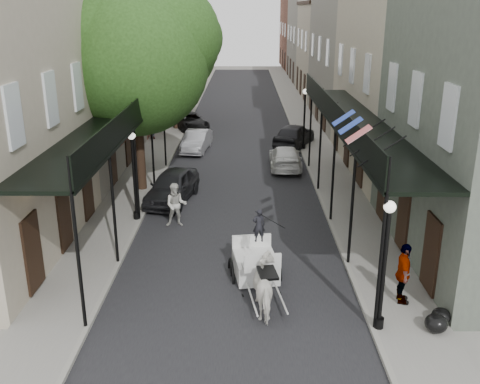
{
  "coord_description": "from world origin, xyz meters",
  "views": [
    {
      "loc": [
        0.39,
        -14.75,
        8.44
      ],
      "look_at": [
        0.22,
        5.15,
        1.6
      ],
      "focal_mm": 40.0,
      "sensor_mm": 36.0,
      "label": 1
    }
  ],
  "objects_px": {
    "lamppost_right_far": "(304,118)",
    "horse": "(268,287)",
    "car_left_mid": "(196,141)",
    "car_right_far": "(294,135)",
    "lamppost_right_near": "(384,264)",
    "pedestrian_walking": "(176,205)",
    "tree_near": "(144,54)",
    "pedestrian_sidewalk_right": "(403,274)",
    "carriage": "(254,245)",
    "car_right_near": "(285,157)",
    "car_left_far": "(190,121)",
    "car_left_near": "(172,186)",
    "tree_far": "(179,48)",
    "pedestrian_sidewalk_left": "(152,127)",
    "lamppost_left": "(134,175)"
  },
  "relations": [
    {
      "from": "tree_near",
      "to": "horse",
      "type": "relative_size",
      "value": 5.17
    },
    {
      "from": "car_left_mid",
      "to": "car_left_far",
      "type": "height_order",
      "value": "car_left_mid"
    },
    {
      "from": "pedestrian_walking",
      "to": "pedestrian_sidewalk_right",
      "type": "xyz_separation_m",
      "value": [
        7.46,
        -6.17,
        0.16
      ]
    },
    {
      "from": "lamppost_right_near",
      "to": "pedestrian_sidewalk_right",
      "type": "xyz_separation_m",
      "value": [
        0.99,
        1.36,
        -0.99
      ]
    },
    {
      "from": "car_right_near",
      "to": "car_right_far",
      "type": "distance_m",
      "value": 5.09
    },
    {
      "from": "horse",
      "to": "car_left_near",
      "type": "height_order",
      "value": "horse"
    },
    {
      "from": "car_right_near",
      "to": "pedestrian_sidewalk_right",
      "type": "bearing_deg",
      "value": 100.63
    },
    {
      "from": "lamppost_right_far",
      "to": "horse",
      "type": "distance_m",
      "value": 19.24
    },
    {
      "from": "pedestrian_sidewalk_right",
      "to": "car_left_near",
      "type": "bearing_deg",
      "value": 50.17
    },
    {
      "from": "car_left_mid",
      "to": "lamppost_left",
      "type": "bearing_deg",
      "value": -90.49
    },
    {
      "from": "car_right_far",
      "to": "pedestrian_sidewalk_right",
      "type": "bearing_deg",
      "value": 117.4
    },
    {
      "from": "carriage",
      "to": "car_left_far",
      "type": "xyz_separation_m",
      "value": [
        -4.31,
        22.54,
        -0.42
      ]
    },
    {
      "from": "lamppost_left",
      "to": "horse",
      "type": "xyz_separation_m",
      "value": [
        5.19,
        -6.96,
        -1.26
      ]
    },
    {
      "from": "pedestrian_walking",
      "to": "pedestrian_sidewalk_left",
      "type": "xyz_separation_m",
      "value": [
        -3.43,
        14.97,
        -0.0
      ]
    },
    {
      "from": "pedestrian_walking",
      "to": "car_left_near",
      "type": "distance_m",
      "value": 3.03
    },
    {
      "from": "lamppost_right_far",
      "to": "car_right_far",
      "type": "relative_size",
      "value": 0.85
    },
    {
      "from": "pedestrian_walking",
      "to": "pedestrian_sidewalk_left",
      "type": "distance_m",
      "value": 15.36
    },
    {
      "from": "tree_far",
      "to": "car_left_near",
      "type": "height_order",
      "value": "tree_far"
    },
    {
      "from": "car_right_near",
      "to": "carriage",
      "type": "bearing_deg",
      "value": 82.39
    },
    {
      "from": "lamppost_right_far",
      "to": "car_right_near",
      "type": "distance_m",
      "value": 4.48
    },
    {
      "from": "lamppost_right_near",
      "to": "pedestrian_walking",
      "type": "distance_m",
      "value": 10.0
    },
    {
      "from": "car_left_near",
      "to": "car_right_near",
      "type": "bearing_deg",
      "value": 55.57
    },
    {
      "from": "horse",
      "to": "carriage",
      "type": "bearing_deg",
      "value": -90.0
    },
    {
      "from": "carriage",
      "to": "car_left_mid",
      "type": "distance_m",
      "value": 16.58
    },
    {
      "from": "tree_near",
      "to": "pedestrian_sidewalk_left",
      "type": "height_order",
      "value": "tree_near"
    },
    {
      "from": "pedestrian_sidewalk_left",
      "to": "car_right_far",
      "type": "distance_m",
      "value": 9.52
    },
    {
      "from": "lamppost_right_near",
      "to": "horse",
      "type": "xyz_separation_m",
      "value": [
        -3.01,
        1.04,
        -1.26
      ]
    },
    {
      "from": "lamppost_left",
      "to": "car_left_far",
      "type": "bearing_deg",
      "value": 88.41
    },
    {
      "from": "car_right_far",
      "to": "car_left_far",
      "type": "bearing_deg",
      "value": -11.71
    },
    {
      "from": "pedestrian_walking",
      "to": "car_right_far",
      "type": "relative_size",
      "value": 0.41
    },
    {
      "from": "car_left_mid",
      "to": "car_right_near",
      "type": "distance_m",
      "value": 6.44
    },
    {
      "from": "lamppost_left",
      "to": "car_right_near",
      "type": "distance_m",
      "value": 10.58
    },
    {
      "from": "horse",
      "to": "car_left_mid",
      "type": "xyz_separation_m",
      "value": [
        -3.69,
        18.66,
        -0.15
      ]
    },
    {
      "from": "lamppost_right_near",
      "to": "carriage",
      "type": "bearing_deg",
      "value": 134.36
    },
    {
      "from": "tree_far",
      "to": "car_left_far",
      "type": "distance_m",
      "value": 5.28
    },
    {
      "from": "lamppost_left",
      "to": "pedestrian_sidewalk_left",
      "type": "bearing_deg",
      "value": 96.69
    },
    {
      "from": "tree_far",
      "to": "car_left_far",
      "type": "height_order",
      "value": "tree_far"
    },
    {
      "from": "lamppost_left",
      "to": "pedestrian_sidewalk_left",
      "type": "xyz_separation_m",
      "value": [
        -1.7,
        14.5,
        -1.15
      ]
    },
    {
      "from": "pedestrian_sidewalk_left",
      "to": "car_right_far",
      "type": "xyz_separation_m",
      "value": [
        9.4,
        -1.5,
        -0.16
      ]
    },
    {
      "from": "horse",
      "to": "car_right_far",
      "type": "bearing_deg",
      "value": -105.88
    },
    {
      "from": "car_left_far",
      "to": "lamppost_left",
      "type": "bearing_deg",
      "value": -113.2
    },
    {
      "from": "lamppost_left",
      "to": "lamppost_right_far",
      "type": "xyz_separation_m",
      "value": [
        8.2,
        12.0,
        0.0
      ]
    },
    {
      "from": "pedestrian_walking",
      "to": "tree_near",
      "type": "bearing_deg",
      "value": 107.51
    },
    {
      "from": "tree_near",
      "to": "car_left_far",
      "type": "relative_size",
      "value": 2.21
    },
    {
      "from": "tree_near",
      "to": "pedestrian_walking",
      "type": "relative_size",
      "value": 5.32
    },
    {
      "from": "lamppost_right_near",
      "to": "car_left_mid",
      "type": "height_order",
      "value": "lamppost_right_near"
    },
    {
      "from": "horse",
      "to": "lamppost_right_near",
      "type": "bearing_deg",
      "value": 152.32
    },
    {
      "from": "lamppost_right_far",
      "to": "car_left_mid",
      "type": "xyz_separation_m",
      "value": [
        -6.7,
        -0.3,
        -1.41
      ]
    },
    {
      "from": "pedestrian_sidewalk_right",
      "to": "carriage",
      "type": "bearing_deg",
      "value": 73.3
    },
    {
      "from": "carriage",
      "to": "tree_near",
      "type": "bearing_deg",
      "value": 110.7
    }
  ]
}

